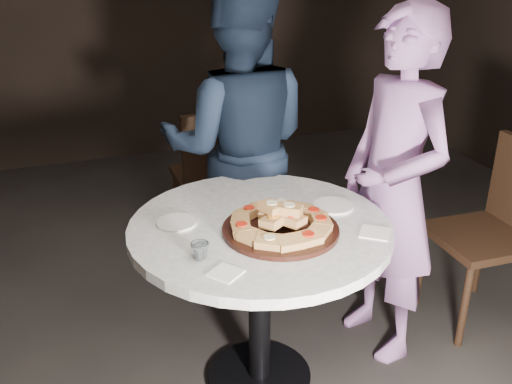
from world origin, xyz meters
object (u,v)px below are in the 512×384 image
serving_board (281,230)px  focaccia_pile (281,220)px  diner_navy (238,147)px  diner_teal (393,190)px  table (260,256)px  chair_right (499,222)px  water_glass (200,251)px  chair_far (215,171)px

serving_board → focaccia_pile: focaccia_pile is taller
diner_navy → diner_teal: bearing=146.3°
table → focaccia_pile: size_ratio=3.09×
diner_teal → table: bearing=-90.8°
serving_board → diner_teal: size_ratio=0.28×
table → chair_right: size_ratio=1.34×
serving_board → water_glass: (-0.38, -0.09, 0.02)m
chair_right → diner_navy: (-1.24, 0.75, 0.33)m
table → diner_teal: (0.72, 0.07, 0.18)m
diner_navy → serving_board: bearing=102.9°
focaccia_pile → chair_far: bearing=85.4°
chair_right → serving_board: bearing=-80.7°
chair_right → diner_teal: diner_teal is taller
water_glass → table: bearing=31.5°
chair_far → chair_right: bearing=135.0°
table → serving_board: size_ratio=2.77×
focaccia_pile → chair_right: (1.35, 0.17, -0.33)m
focaccia_pile → diner_teal: size_ratio=0.25×
serving_board → diner_teal: bearing=14.8°
chair_far → diner_teal: 1.40m
focaccia_pile → diner_teal: diner_teal is taller
table → diner_navy: (0.17, 0.82, 0.22)m
water_glass → chair_far: chair_far is taller
serving_board → diner_navy: size_ratio=0.27×
water_glass → focaccia_pile: bearing=14.3°
focaccia_pile → water_glass: focaccia_pile is taller
chair_right → focaccia_pile: bearing=-80.7°
serving_board → chair_far: chair_far is taller
chair_right → diner_teal: (-0.70, 0.00, 0.29)m
water_glass → chair_right: chair_right is taller
table → diner_teal: size_ratio=0.78×
focaccia_pile → diner_navy: 0.92m
water_glass → chair_far: 1.63m
focaccia_pile → diner_teal: (0.66, 0.17, -0.04)m
table → serving_board: (0.06, -0.10, 0.17)m
focaccia_pile → water_glass: (-0.38, -0.10, -0.02)m
chair_far → table: bearing=82.9°
serving_board → chair_right: bearing=7.2°
diner_teal → chair_far: bearing=-163.1°
table → diner_navy: diner_navy is taller
focaccia_pile → table: bearing=119.9°
focaccia_pile → chair_right: size_ratio=0.43×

